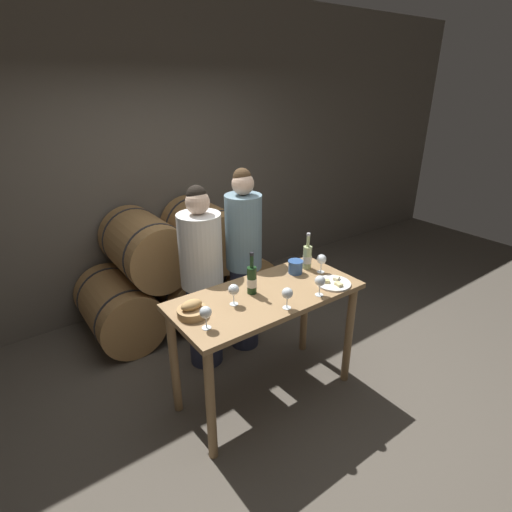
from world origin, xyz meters
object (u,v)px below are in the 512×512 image
Objects in this scene: wine_bottle_red at (252,280)px; bread_basket at (192,310)px; blue_crock at (296,266)px; wine_glass_left at (234,290)px; person_right at (244,262)px; cheese_plate at (333,283)px; wine_glass_far_right at (322,260)px; wine_glass_right at (320,281)px; wine_glass_center at (287,294)px; wine_bottle_white at (307,257)px; wine_glass_far_left at (206,313)px; tasting_table at (266,311)px; person_left at (202,280)px.

bread_basket is (-0.50, -0.02, -0.06)m from wine_bottle_red.
wine_glass_left reaches higher than blue_crock.
person_right is 0.88m from cheese_plate.
wine_glass_right is at bearing -136.51° from wine_glass_far_right.
wine_bottle_red reaches higher than wine_glass_center.
wine_glass_right is at bearing -164.51° from cheese_plate.
wine_bottle_white is at bearing -62.17° from person_right.
wine_glass_center is (-0.51, -0.06, 0.10)m from cheese_plate.
wine_glass_left is at bearing 25.28° from wine_glass_far_left.
cheese_plate is at bearing -23.78° from wine_bottle_red.
person_right is 0.73m from wine_glass_far_right.
wine_glass_far_left is 1.00× the size of wine_glass_left.
wine_bottle_white is at bearing 13.84° from wine_glass_far_left.
wine_bottle_white is at bearing 14.98° from tasting_table.
wine_bottle_white is (0.70, -0.52, 0.21)m from person_left.
tasting_table is 9.23× the size of wine_glass_center.
wine_bottle_red is (-0.34, -0.59, 0.17)m from person_right.
tasting_table is 0.68m from person_left.
wine_glass_far_left is 1.15m from wine_glass_far_right.
wine_bottle_white is 1.13m from wine_glass_far_left.
person_left is 0.75m from bread_basket.
cheese_plate is at bearing -95.23° from wine_bottle_white.
wine_bottle_white reaches higher than tasting_table.
bread_basket is 0.92m from wine_glass_right.
wine_glass_center is at bearing -106.58° from person_right.
wine_bottle_white is 0.45m from wine_glass_right.
person_left is 6.16× the size of cheese_plate.
wine_glass_far_right is (1.14, -0.03, 0.07)m from bread_basket.
person_right is at bearing 116.00° from wine_glass_far_right.
tasting_table is 9.23× the size of wine_glass_far_right.
wine_glass_center is (0.26, -0.25, 0.00)m from wine_glass_left.
person_left is at bearing 143.47° from wine_bottle_white.
wine_glass_left is 1.00× the size of wine_glass_far_right.
person_left reaches higher than wine_glass_center.
wine_glass_center reaches higher than tasting_table.
wine_glass_right is at bearing -40.08° from wine_bottle_red.
wine_bottle_white is 0.66m from wine_glass_center.
blue_crock is (0.47, 0.06, -0.05)m from wine_bottle_red.
bread_basket is 1.28× the size of wine_glass_far_left.
bread_basket is at bearing -143.87° from person_right.
wine_glass_left is at bearing -7.54° from bread_basket.
cheese_plate is at bearing -51.67° from person_left.
person_left is at bearing 139.04° from wine_glass_far_right.
wine_glass_far_right is (0.04, -0.12, 0.01)m from wine_bottle_white.
tasting_table is 0.83× the size of person_right.
tasting_table is 0.46m from blue_crock.
wine_bottle_red is at bearing 156.22° from cheese_plate.
wine_glass_left is at bearing 177.92° from tasting_table.
wine_glass_far_right reaches higher than bread_basket.
person_right is (0.25, 0.66, 0.09)m from tasting_table.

